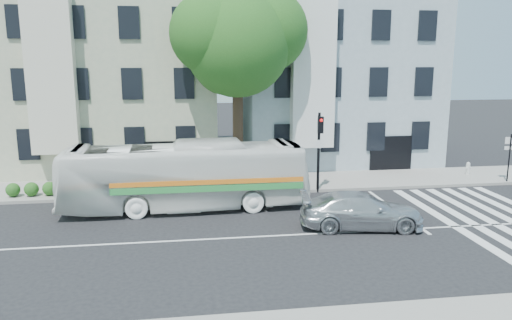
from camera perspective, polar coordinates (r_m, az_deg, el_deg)
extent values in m
plane|color=black|center=(19.44, 0.75, -8.74)|extent=(120.00, 120.00, 0.00)
cube|color=gray|center=(27.00, -1.92, -2.77)|extent=(80.00, 4.00, 0.15)
cube|color=#9EA68B|center=(33.29, -15.59, 8.96)|extent=(12.00, 10.00, 11.00)
cube|color=#91A2AC|center=(34.48, 8.47, 9.33)|extent=(12.00, 10.00, 11.00)
cylinder|color=#2D2116|center=(26.99, -2.07, 2.69)|extent=(0.56, 0.56, 5.20)
sphere|color=#184215|center=(26.68, -2.15, 13.15)|extent=(5.60, 5.60, 5.60)
sphere|color=#184215|center=(27.33, 1.19, 14.58)|extent=(4.40, 4.40, 4.40)
sphere|color=#184215|center=(26.29, -5.22, 14.23)|extent=(4.20, 4.20, 4.20)
sphere|color=#184215|center=(28.01, -1.82, 16.56)|extent=(3.80, 3.80, 3.80)
sphere|color=#184215|center=(27.21, -3.55, 11.00)|extent=(3.40, 3.40, 3.40)
imported|color=white|center=(22.74, -8.08, -1.80)|extent=(2.87, 11.12, 3.08)
imported|color=silver|center=(20.66, 11.94, -5.67)|extent=(2.67, 5.16, 1.43)
cylinder|color=black|center=(25.41, 7.15, 0.80)|extent=(0.14, 0.14, 4.10)
cube|color=black|center=(24.95, 7.39, 4.00)|extent=(0.29, 0.23, 0.83)
sphere|color=red|center=(24.79, 7.48, 4.52)|extent=(0.16, 0.16, 0.16)
cylinder|color=white|center=(25.19, 7.27, 1.83)|extent=(0.43, 0.06, 0.43)
cylinder|color=silver|center=(31.41, 23.06, -0.98)|extent=(0.23, 0.23, 0.59)
sphere|color=silver|center=(31.34, 23.10, -0.40)|extent=(0.21, 0.21, 0.21)
cylinder|color=silver|center=(31.39, 23.07, -0.84)|extent=(0.41, 0.27, 0.14)
cylinder|color=black|center=(30.33, 26.96, 0.22)|extent=(0.07, 0.07, 2.61)
cube|color=white|center=(30.26, 27.01, 2.00)|extent=(0.47, 0.14, 0.37)
cube|color=white|center=(30.32, 26.94, 1.22)|extent=(0.47, 0.14, 0.19)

